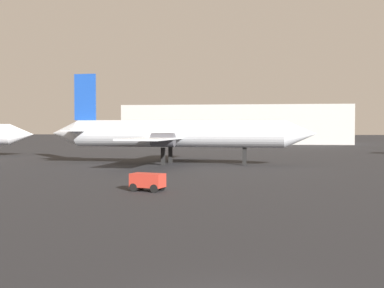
% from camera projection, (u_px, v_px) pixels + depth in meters
% --- Properties ---
extents(airplane_distant, '(34.47, 25.31, 11.68)m').
position_uv_depth(airplane_distant, '(175.00, 134.00, 61.03)').
color(airplane_distant, silver).
rests_on(airplane_distant, ground_plane).
extents(baggage_cart, '(2.66, 1.93, 1.30)m').
position_uv_depth(baggage_cart, '(148.00, 181.00, 35.20)').
color(baggage_cart, red).
rests_on(baggage_cart, ground_plane).
extents(terminal_building, '(63.66, 25.61, 10.95)m').
position_uv_depth(terminal_building, '(236.00, 125.00, 144.23)').
color(terminal_building, '#B7B7B2').
rests_on(terminal_building, ground_plane).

